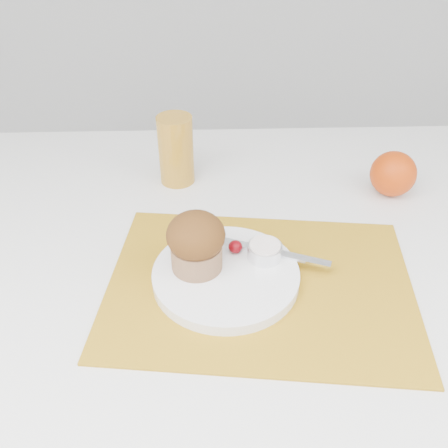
{
  "coord_description": "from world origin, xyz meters",
  "views": [
    {
      "loc": [
        -0.09,
        -0.62,
        1.28
      ],
      "look_at": [
        -0.07,
        0.01,
        0.8
      ],
      "focal_mm": 40.0,
      "sensor_mm": 36.0,
      "label": 1
    }
  ],
  "objects_px": {
    "plate": "(226,275)",
    "juice_glass": "(176,150)",
    "muffin": "(196,242)",
    "orange": "(393,174)",
    "table": "(254,369)"
  },
  "relations": [
    {
      "from": "table",
      "to": "orange",
      "type": "xyz_separation_m",
      "value": [
        0.26,
        0.12,
        0.42
      ]
    },
    {
      "from": "plate",
      "to": "muffin",
      "type": "height_order",
      "value": "muffin"
    },
    {
      "from": "juice_glass",
      "to": "orange",
      "type": "bearing_deg",
      "value": -8.4
    },
    {
      "from": "plate",
      "to": "juice_glass",
      "type": "distance_m",
      "value": 0.31
    },
    {
      "from": "table",
      "to": "orange",
      "type": "relative_size",
      "value": 14.11
    },
    {
      "from": "orange",
      "to": "table",
      "type": "bearing_deg",
      "value": -155.47
    },
    {
      "from": "juice_glass",
      "to": "plate",
      "type": "bearing_deg",
      "value": -74.03
    },
    {
      "from": "plate",
      "to": "muffin",
      "type": "xyz_separation_m",
      "value": [
        -0.04,
        0.01,
        0.06
      ]
    },
    {
      "from": "table",
      "to": "juice_glass",
      "type": "distance_m",
      "value": 0.5
    },
    {
      "from": "plate",
      "to": "orange",
      "type": "relative_size",
      "value": 2.61
    },
    {
      "from": "plate",
      "to": "juice_glass",
      "type": "relative_size",
      "value": 1.64
    },
    {
      "from": "orange",
      "to": "juice_glass",
      "type": "height_order",
      "value": "juice_glass"
    },
    {
      "from": "muffin",
      "to": "plate",
      "type": "bearing_deg",
      "value": -16.48
    },
    {
      "from": "table",
      "to": "juice_glass",
      "type": "xyz_separation_m",
      "value": [
        -0.15,
        0.18,
        0.44
      ]
    },
    {
      "from": "plate",
      "to": "juice_glass",
      "type": "height_order",
      "value": "juice_glass"
    }
  ]
}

